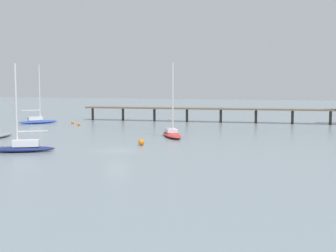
% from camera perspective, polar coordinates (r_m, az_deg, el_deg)
% --- Properties ---
extents(ground_plane, '(400.00, 400.00, 0.00)m').
position_cam_1_polar(ground_plane, '(48.93, -6.55, -3.14)').
color(ground_plane, gray).
extents(pier, '(56.05, 11.21, 7.63)m').
position_cam_1_polar(pier, '(86.88, 16.30, 3.01)').
color(pier, brown).
rests_on(pier, ground_plane).
extents(sailboat_blue, '(5.76, 7.11, 11.19)m').
position_cam_1_polar(sailboat_blue, '(87.87, -16.36, 0.75)').
color(sailboat_blue, '#2D4CB7').
rests_on(sailboat_blue, ground_plane).
extents(sailboat_red, '(6.02, 7.76, 10.26)m').
position_cam_1_polar(sailboat_red, '(61.78, 0.51, -0.86)').
color(sailboat_red, red).
rests_on(sailboat_red, ground_plane).
extents(sailboat_navy, '(7.11, 5.38, 9.40)m').
position_cam_1_polar(sailboat_navy, '(50.04, -18.20, -2.47)').
color(sailboat_navy, navy).
rests_on(sailboat_navy, ground_plane).
extents(mooring_buoy_far, '(0.76, 0.76, 0.76)m').
position_cam_1_polar(mooring_buoy_far, '(52.93, -3.43, -2.08)').
color(mooring_buoy_far, orange).
rests_on(mooring_buoy_far, ground_plane).
extents(mooring_buoy_near, '(0.52, 0.52, 0.52)m').
position_cam_1_polar(mooring_buoy_near, '(81.32, -11.34, 0.22)').
color(mooring_buoy_near, orange).
rests_on(mooring_buoy_near, ground_plane).
extents(mooring_buoy_outer, '(0.53, 0.53, 0.53)m').
position_cam_1_polar(mooring_buoy_outer, '(85.61, -12.14, 0.45)').
color(mooring_buoy_outer, orange).
rests_on(mooring_buoy_outer, ground_plane).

